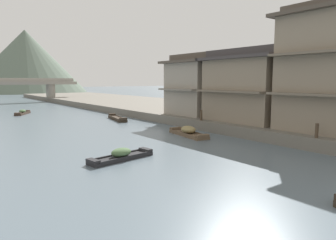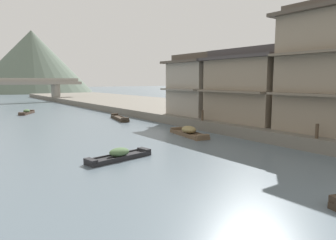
{
  "view_description": "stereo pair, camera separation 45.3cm",
  "coord_description": "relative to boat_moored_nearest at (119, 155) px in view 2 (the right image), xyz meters",
  "views": [
    {
      "loc": [
        -11.06,
        -1.55,
        4.33
      ],
      "look_at": [
        2.17,
        15.97,
        1.48
      ],
      "focal_mm": 32.62,
      "sensor_mm": 36.0,
      "label": 1
    },
    {
      "loc": [
        -10.69,
        -1.81,
        4.33
      ],
      "look_at": [
        2.17,
        15.97,
        1.48
      ],
      "focal_mm": 32.62,
      "sensor_mm": 36.0,
      "label": 2
    }
  ],
  "objects": [
    {
      "name": "mooring_post_dock_mid",
      "position": [
        10.49,
        4.8,
        1.08
      ],
      "size": [
        0.2,
        0.2,
        0.92
      ],
      "primitive_type": "cylinder",
      "color": "#473828",
      "rests_on": "riverbank_right"
    },
    {
      "name": "hill_far_west",
      "position": [
        19.18,
        107.7,
        11.09
      ],
      "size": [
        42.52,
        42.52,
        22.63
      ],
      "primitive_type": "cone",
      "color": "#5B6B5B",
      "rests_on": "ground"
    },
    {
      "name": "stone_bridge",
      "position": [
        3.25,
        51.09,
        2.92
      ],
      "size": [
        26.12,
        2.4,
        4.8
      ],
      "color": "gray",
      "rests_on": "ground"
    },
    {
      "name": "house_waterfront_tall",
      "position": [
        13.41,
        2.2,
        3.62
      ],
      "size": [
        5.55,
        7.6,
        6.14
      ],
      "color": "gray",
      "rests_on": "riverbank_right"
    },
    {
      "name": "mooring_post_dock_near",
      "position": [
        10.49,
        -5.43,
        1.06
      ],
      "size": [
        0.2,
        0.2,
        0.9
      ],
      "primitive_type": "cylinder",
      "color": "#473828",
      "rests_on": "riverbank_right"
    },
    {
      "name": "boat_moored_nearest",
      "position": [
        0.0,
        0.0,
        0.0
      ],
      "size": [
        4.01,
        1.53,
        0.65
      ],
      "color": "#232326",
      "rests_on": "ground"
    },
    {
      "name": "riverbank_right",
      "position": [
        19.14,
        16.95,
        0.19
      ],
      "size": [
        18.0,
        110.0,
        0.85
      ],
      "primitive_type": "cube",
      "color": "#6B665B",
      "rests_on": "ground"
    },
    {
      "name": "boat_moored_far",
      "position": [
        7.86,
        15.47,
        -0.07
      ],
      "size": [
        1.86,
        4.91,
        0.49
      ],
      "color": "#33281E",
      "rests_on": "ground"
    },
    {
      "name": "house_waterfront_narrow",
      "position": [
        13.88,
        8.74,
        3.62
      ],
      "size": [
        6.48,
        6.08,
        6.14
      ],
      "color": "gray",
      "rests_on": "riverbank_right"
    },
    {
      "name": "boat_moored_third",
      "position": [
        0.74,
        27.73,
        -0.01
      ],
      "size": [
        2.55,
        3.48,
        0.63
      ],
      "color": "#423328",
      "rests_on": "ground"
    },
    {
      "name": "boat_moored_second",
      "position": [
        7.75,
        3.35,
        0.05
      ],
      "size": [
        1.81,
        4.42,
        0.78
      ],
      "color": "brown",
      "rests_on": "ground"
    }
  ]
}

